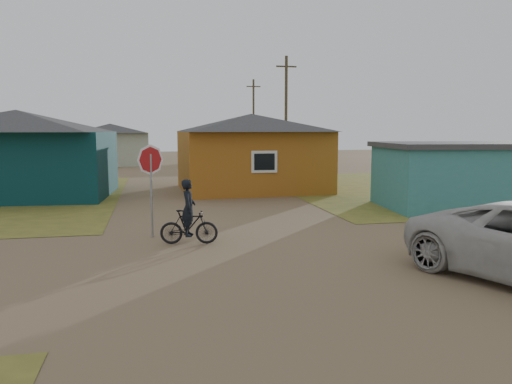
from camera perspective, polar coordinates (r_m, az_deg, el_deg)
ground at (r=11.82m, az=0.83°, el=-8.12°), size 120.00×120.00×0.00m
grass_ne at (r=29.39m, az=22.44°, el=0.57°), size 20.00×18.00×0.00m
house_teal at (r=25.37m, az=-25.53°, el=4.09°), size 8.93×7.08×4.00m
house_yellow at (r=25.64m, az=-0.54°, el=4.70°), size 7.72×6.76×3.90m
shed_turquoise at (r=21.40m, az=22.38°, el=1.80°), size 6.71×4.93×2.60m
house_pale_west at (r=45.28m, az=-16.29°, el=5.31°), size 7.04×6.15×3.60m
house_beige_east at (r=52.65m, az=1.96°, el=5.82°), size 6.95×6.05×3.60m
house_pale_north at (r=58.29m, az=-23.27°, el=5.28°), size 6.28×5.81×3.40m
utility_pole_near at (r=34.34m, az=3.45°, el=8.88°), size 1.40×0.20×8.00m
utility_pole_far at (r=50.14m, az=-0.29°, el=8.36°), size 1.40×0.20×8.00m
stop_sign at (r=14.60m, az=-11.94°, el=2.49°), size 0.87×0.22×2.70m
cyclist at (r=13.73m, az=-7.69°, el=-3.25°), size 1.62×0.69×1.78m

